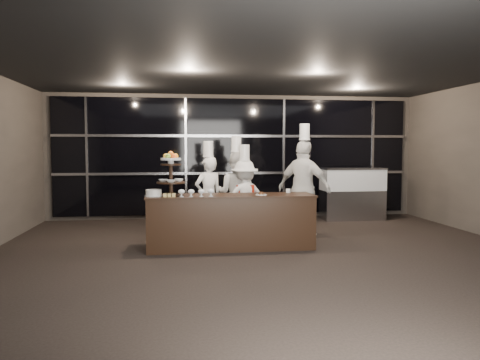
{
  "coord_description": "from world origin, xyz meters",
  "views": [
    {
      "loc": [
        -1.39,
        -6.38,
        1.72
      ],
      "look_at": [
        -0.31,
        1.76,
        1.15
      ],
      "focal_mm": 35.0,
      "sensor_mm": 36.0,
      "label": 1
    }
  ],
  "objects": [
    {
      "name": "buffet_counter",
      "position": [
        -0.51,
        1.46,
        0.47
      ],
      "size": [
        2.84,
        0.74,
        0.92
      ],
      "color": "black",
      "rests_on": "ground"
    },
    {
      "name": "chef_c",
      "position": [
        -0.13,
        2.46,
        0.75
      ],
      "size": [
        1.05,
        0.74,
        1.78
      ],
      "color": "white",
      "rests_on": "ground"
    },
    {
      "name": "pastry_squares",
      "position": [
        -1.53,
        1.29,
        0.95
      ],
      "size": [
        0.2,
        0.13,
        0.05
      ],
      "color": "#F2D076",
      "rests_on": "buffet_counter"
    },
    {
      "name": "compotes",
      "position": [
        -1.1,
        1.24,
        1.0
      ],
      "size": [
        0.59,
        0.11,
        0.12
      ],
      "color": "silver",
      "rests_on": "buffet_counter"
    },
    {
      "name": "chef_b",
      "position": [
        -0.26,
        2.67,
        0.84
      ],
      "size": [
        0.99,
        0.91,
        1.95
      ],
      "color": "silver",
      "rests_on": "ground"
    },
    {
      "name": "chef_cup",
      "position": [
        0.55,
        1.71,
        0.96
      ],
      "size": [
        0.08,
        0.08,
        0.07
      ],
      "primitive_type": "cylinder",
      "color": "white",
      "rests_on": "buffet_counter"
    },
    {
      "name": "window_wall",
      "position": [
        0.0,
        4.94,
        1.5
      ],
      "size": [
        8.6,
        0.1,
        2.8
      ],
      "color": "black",
      "rests_on": "ground"
    },
    {
      "name": "display_case",
      "position": [
        2.74,
        4.3,
        0.69
      ],
      "size": [
        1.47,
        0.64,
        1.24
      ],
      "color": "#A5A5AA",
      "rests_on": "ground"
    },
    {
      "name": "layer_cake",
      "position": [
        -1.79,
        1.41,
        0.97
      ],
      "size": [
        0.3,
        0.3,
        0.11
      ],
      "color": "white",
      "rests_on": "buffet_counter"
    },
    {
      "name": "room",
      "position": [
        0.0,
        0.0,
        1.5
      ],
      "size": [
        10.0,
        10.0,
        10.0
      ],
      "color": "black",
      "rests_on": "ground"
    },
    {
      "name": "chef_d",
      "position": [
        0.98,
        2.22,
        0.95
      ],
      "size": [
        1.1,
        1.09,
        2.17
      ],
      "color": "white",
      "rests_on": "ground"
    },
    {
      "name": "small_plate",
      "position": [
        0.0,
        1.36,
        0.94
      ],
      "size": [
        0.2,
        0.2,
        0.05
      ],
      "color": "white",
      "rests_on": "buffet_counter"
    },
    {
      "name": "display_stand",
      "position": [
        -1.51,
        1.46,
        1.34
      ],
      "size": [
        0.48,
        0.48,
        0.74
      ],
      "color": "black",
      "rests_on": "buffet_counter"
    },
    {
      "name": "chef_a",
      "position": [
        -0.81,
        2.65,
        0.81
      ],
      "size": [
        0.66,
        0.55,
        1.85
      ],
      "color": "white",
      "rests_on": "ground"
    }
  ]
}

